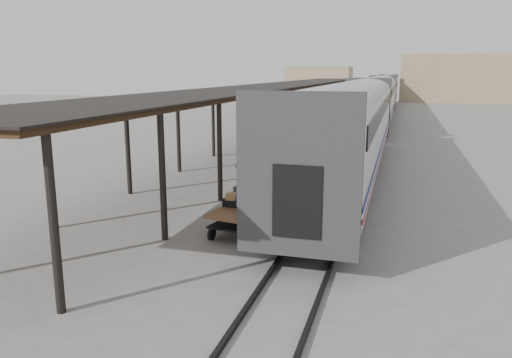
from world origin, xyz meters
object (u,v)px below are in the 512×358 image
object	(u,v)px
baggage_cart	(241,214)
pedestrian	(279,144)
luggage_tug	(294,141)
porter	(242,188)

from	to	relation	value
baggage_cart	pedestrian	xyz separation A→B (m)	(-2.28, 14.80, 0.12)
baggage_cart	luggage_tug	size ratio (longest dim) A/B	1.69
baggage_cart	luggage_tug	world-z (taller)	luggage_tug
baggage_cart	pedestrian	size ratio (longest dim) A/B	1.69
luggage_tug	pedestrian	bearing A→B (deg)	-103.87
porter	pedestrian	xyz separation A→B (m)	(-2.53, 15.45, -0.89)
baggage_cart	porter	world-z (taller)	porter
porter	pedestrian	world-z (taller)	porter
luggage_tug	pedestrian	xyz separation A→B (m)	(-0.25, -3.09, 0.19)
luggage_tug	porter	world-z (taller)	porter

